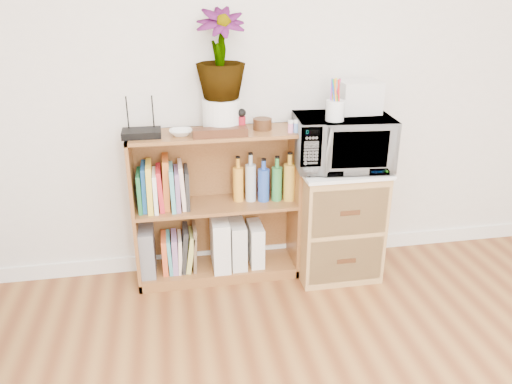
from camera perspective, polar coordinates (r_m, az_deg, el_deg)
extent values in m
cube|color=white|center=(3.43, 1.28, -6.82)|extent=(4.00, 0.02, 0.10)
cube|color=brown|center=(3.07, -4.54, -1.72)|extent=(1.00, 0.30, 0.95)
cube|color=#9E7542|center=(3.21, 9.13, -3.30)|extent=(0.50, 0.45, 0.70)
imported|color=silver|center=(3.01, 9.80, 5.64)|extent=(0.59, 0.43, 0.31)
cylinder|color=silver|center=(2.86, 9.02, 9.20)|extent=(0.10, 0.10, 0.11)
cube|color=silver|center=(3.07, 11.64, 10.60)|extent=(0.24, 0.20, 0.19)
cube|color=black|center=(2.88, -12.95, 6.57)|extent=(0.21, 0.15, 0.04)
imported|color=silver|center=(2.86, -8.59, 6.75)|extent=(0.13, 0.13, 0.03)
cylinder|color=silver|center=(2.91, -3.92, 8.79)|extent=(0.22, 0.22, 0.19)
imported|color=#39732E|center=(2.85, -4.10, 15.43)|extent=(0.27, 0.27, 0.49)
cube|color=#371C0F|center=(2.81, -4.11, 6.81)|extent=(0.31, 0.08, 0.05)
cylinder|color=maroon|center=(2.88, -1.61, 7.70)|extent=(0.04, 0.04, 0.09)
cylinder|color=#3B2210|center=(2.95, 0.73, 7.78)|extent=(0.11, 0.11, 0.06)
cube|color=#CD7292|center=(2.89, 4.60, 7.41)|extent=(0.12, 0.04, 0.06)
cube|color=slate|center=(3.18, -12.32, -6.46)|extent=(0.09, 0.24, 0.30)
cube|color=silver|center=(3.17, -4.14, -5.72)|extent=(0.11, 0.27, 0.33)
cube|color=silver|center=(3.19, -2.14, -5.85)|extent=(0.09, 0.24, 0.30)
cube|color=silver|center=(3.21, -0.07, -5.89)|extent=(0.08, 0.21, 0.27)
cube|color=#1B6535|center=(3.01, -13.14, 0.15)|extent=(0.02, 0.20, 0.23)
cube|color=#174C8C|center=(3.00, -12.65, 0.51)|extent=(0.03, 0.20, 0.27)
cube|color=yellow|center=(3.00, -12.05, 0.71)|extent=(0.04, 0.20, 0.29)
cube|color=white|center=(3.01, -11.42, 0.28)|extent=(0.02, 0.20, 0.23)
cube|color=red|center=(3.00, -10.89, 0.44)|extent=(0.04, 0.20, 0.25)
cube|color=#C55F22|center=(2.99, -10.25, 1.00)|extent=(0.05, 0.20, 0.31)
cube|color=#47A3AC|center=(3.00, -9.56, 0.64)|extent=(0.03, 0.20, 0.26)
cube|color=slate|center=(3.00, -8.99, 0.49)|extent=(0.03, 0.20, 0.24)
cube|color=beige|center=(3.00, -8.45, 0.80)|extent=(0.04, 0.20, 0.27)
cube|color=#252525|center=(3.01, -7.91, 0.53)|extent=(0.03, 0.20, 0.24)
cylinder|color=orange|center=(3.02, -2.00, 1.29)|extent=(0.06, 0.06, 0.28)
cylinder|color=#B0BEC7|center=(3.03, -0.58, 1.57)|extent=(0.07, 0.07, 0.30)
cylinder|color=#274EB6|center=(3.05, 0.84, 1.35)|extent=(0.07, 0.07, 0.26)
cylinder|color=#30863F|center=(3.06, 2.35, 1.55)|extent=(0.06, 0.06, 0.27)
cylinder|color=gold|center=(3.08, 3.73, 1.85)|extent=(0.07, 0.07, 0.30)
cylinder|color=#B3BBC8|center=(3.09, 5.26, 2.07)|extent=(0.07, 0.07, 0.31)
cube|color=#D45225|center=(3.19, -10.40, -6.86)|extent=(0.03, 0.19, 0.23)
cube|color=teal|center=(3.19, -9.84, -6.83)|extent=(0.03, 0.19, 0.23)
cube|color=#8D679B|center=(3.19, -9.28, -6.77)|extent=(0.04, 0.19, 0.24)
cube|color=#FFE1C6|center=(3.19, -8.71, -6.79)|extent=(0.03, 0.19, 0.23)
cube|color=black|center=(3.18, -8.21, -6.35)|extent=(0.06, 0.19, 0.28)
cube|color=#B4B253|center=(3.19, -7.58, -6.58)|extent=(0.07, 0.19, 0.25)
cube|color=brown|center=(3.18, -7.06, -6.21)|extent=(0.03, 0.19, 0.29)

